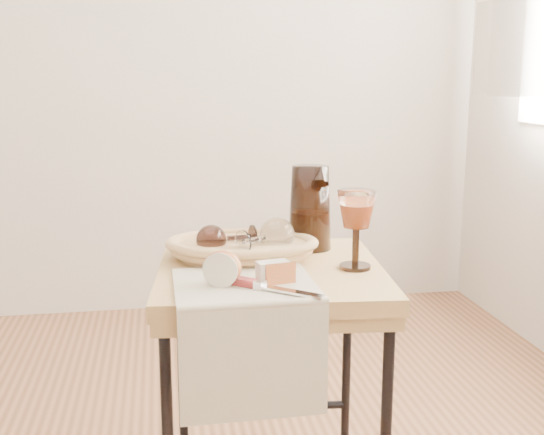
{
  "coord_description": "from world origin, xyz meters",
  "views": [
    {
      "loc": [
        0.31,
        -1.29,
        1.09
      ],
      "look_at": [
        0.55,
        0.16,
        0.77
      ],
      "focal_mm": 44.19,
      "sensor_mm": 36.0,
      "label": 1
    }
  ],
  "objects": [
    {
      "name": "wall_back",
      "position": [
        0.0,
        1.8,
        1.35
      ],
      "size": [
        3.6,
        0.0,
        2.7
      ],
      "primitive_type": "cube",
      "color": "beige",
      "rests_on": "ground"
    },
    {
      "name": "side_table",
      "position": [
        0.55,
        0.18,
        0.33
      ],
      "size": [
        0.56,
        0.56,
        0.65
      ],
      "primitive_type": null,
      "rotation": [
        0.0,
        0.0,
        -0.1
      ],
      "color": "olive",
      "rests_on": "floor"
    },
    {
      "name": "tea_towel",
      "position": [
        0.47,
        0.05,
        0.66
      ],
      "size": [
        0.3,
        0.27,
        0.01
      ],
      "primitive_type": "cube",
      "rotation": [
        0.0,
        0.0,
        0.01
      ],
      "color": "beige",
      "rests_on": "side_table"
    },
    {
      "name": "bread_basket",
      "position": [
        0.5,
        0.26,
        0.68
      ],
      "size": [
        0.36,
        0.27,
        0.05
      ],
      "primitive_type": null,
      "rotation": [
        0.0,
        0.0,
        -0.16
      ],
      "color": "tan",
      "rests_on": "side_table"
    },
    {
      "name": "goblet_lying_a",
      "position": [
        0.47,
        0.27,
        0.7
      ],
      "size": [
        0.13,
        0.09,
        0.07
      ],
      "primitive_type": null,
      "rotation": [
        0.0,
        0.0,
        3.34
      ],
      "color": "#311B17",
      "rests_on": "bread_basket"
    },
    {
      "name": "goblet_lying_b",
      "position": [
        0.54,
        0.24,
        0.71
      ],
      "size": [
        0.16,
        0.14,
        0.09
      ],
      "primitive_type": null,
      "rotation": [
        0.0,
        0.0,
        0.55
      ],
      "color": "white",
      "rests_on": "bread_basket"
    },
    {
      "name": "pitcher",
      "position": [
        0.68,
        0.33,
        0.76
      ],
      "size": [
        0.21,
        0.26,
        0.25
      ],
      "primitive_type": null,
      "rotation": [
        0.0,
        0.0,
        -0.3
      ],
      "color": "black",
      "rests_on": "side_table"
    },
    {
      "name": "wine_goblet",
      "position": [
        0.74,
        0.13,
        0.75
      ],
      "size": [
        0.11,
        0.11,
        0.18
      ],
      "primitive_type": null,
      "rotation": [
        0.0,
        0.0,
        -0.22
      ],
      "color": "white",
      "rests_on": "side_table"
    },
    {
      "name": "apple_half",
      "position": [
        0.43,
        0.05,
        0.7
      ],
      "size": [
        0.09,
        0.07,
        0.07
      ],
      "primitive_type": "ellipsoid",
      "rotation": [
        0.0,
        0.0,
        -0.34
      ],
      "color": "red",
      "rests_on": "tea_towel"
    },
    {
      "name": "apple_wedge",
      "position": [
        0.53,
        0.04,
        0.68
      ],
      "size": [
        0.07,
        0.05,
        0.05
      ],
      "primitive_type": "cube",
      "rotation": [
        0.0,
        0.0,
        0.19
      ],
      "color": "beige",
      "rests_on": "tea_towel"
    },
    {
      "name": "table_knife",
      "position": [
        0.51,
        0.0,
        0.67
      ],
      "size": [
        0.2,
        0.17,
        0.02
      ],
      "primitive_type": null,
      "rotation": [
        0.0,
        0.0,
        -0.69
      ],
      "color": "silver",
      "rests_on": "tea_towel"
    }
  ]
}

